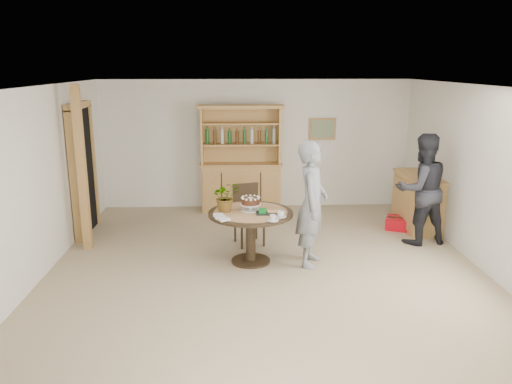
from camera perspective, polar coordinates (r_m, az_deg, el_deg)
The scene contains 17 objects.
ground at distance 6.79m, azimuth 1.23°, elevation -9.69°, with size 7.00×7.00×0.00m, color #C6B188.
room_shell at distance 6.30m, azimuth 1.34°, elevation 4.96°, with size 6.04×7.04×2.52m.
doorway at distance 8.73m, azimuth -19.22°, elevation 2.58°, with size 0.13×1.10×2.18m.
pine_post at distance 7.89m, azimuth -19.30°, elevation 2.45°, with size 0.12×0.12×2.50m, color tan.
hutch at distance 9.66m, azimuth -1.73°, elevation 1.92°, with size 1.62×0.54×2.04m.
sideboard at distance 9.07m, azimuth 17.97°, elevation -1.02°, with size 0.54×1.26×0.94m.
dining_table at distance 7.08m, azimuth -0.61°, elevation -3.43°, with size 1.20×1.20×0.76m.
dining_chair at distance 7.89m, azimuth -0.96°, elevation -2.08°, with size 0.52×0.52×0.95m.
birthday_cake at distance 7.05m, azimuth -0.63°, elevation -1.15°, with size 0.30×0.30×0.20m.
flower_vase at distance 7.03m, azimuth -3.48°, elevation -0.50°, with size 0.38×0.33×0.42m, color #3F7233.
gift_tray at distance 6.92m, azimuth 1.20°, elevation -2.29°, with size 0.30×0.20×0.08m.
coffee_cup_a at distance 6.78m, azimuth 2.84°, elevation -2.54°, with size 0.15×0.15×0.09m.
coffee_cup_b at distance 6.61m, azimuth 1.94°, elevation -3.03°, with size 0.15×0.15×0.08m.
napkins at distance 6.73m, azimuth -4.02°, elevation -2.90°, with size 0.24×0.33×0.03m.
teen_boy at distance 6.98m, azimuth 6.40°, elevation -1.37°, with size 0.65×0.42×1.77m, color gray.
adult_person at distance 8.21m, azimuth 18.39°, elevation 0.30°, with size 0.85×0.66×1.76m, color black.
red_suitcase at distance 9.01m, azimuth 16.55°, elevation -3.48°, with size 0.70×0.59×0.21m.
Camera 1 is at (-0.40, -6.19, 2.77)m, focal length 35.00 mm.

